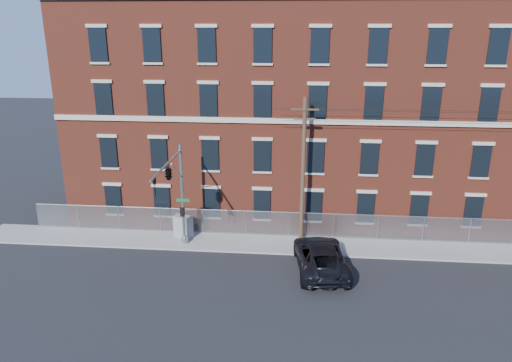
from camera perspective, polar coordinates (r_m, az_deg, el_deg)
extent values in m
plane|color=black|center=(28.93, 1.30, -11.88)|extent=(140.00, 140.00, 0.00)
cube|color=gray|center=(34.87, 22.17, -7.72)|extent=(65.00, 3.00, 0.12)
cube|color=maroon|center=(40.88, 20.00, 7.95)|extent=(55.00, 14.00, 16.00)
cube|color=black|center=(40.39, 21.31, 19.37)|extent=(55.30, 14.30, 0.30)
cube|color=#A69D8B|center=(34.13, 22.92, 6.29)|extent=(55.00, 0.18, 0.35)
cube|color=black|center=(36.76, -16.64, -2.15)|extent=(1.20, 0.10, 2.20)
cube|color=black|center=(35.72, -17.16, 3.27)|extent=(1.20, 0.10, 2.20)
cube|color=black|center=(34.99, -17.74, 9.29)|extent=(1.20, 0.10, 2.20)
cube|color=black|center=(34.67, -18.33, 15.16)|extent=(1.20, 0.10, 2.20)
cube|color=black|center=(35.59, -11.14, -2.39)|extent=(1.20, 0.10, 2.20)
cube|color=black|center=(34.51, -11.50, 3.22)|extent=(1.20, 0.10, 2.20)
cube|color=black|center=(33.76, -11.91, 9.46)|extent=(1.20, 0.10, 2.20)
cube|color=black|center=(33.42, -12.32, 15.56)|extent=(1.20, 0.10, 2.20)
cube|color=black|center=(34.76, -5.32, -2.62)|extent=(1.20, 0.10, 2.20)
cube|color=black|center=(33.66, -5.50, 3.12)|extent=(1.20, 0.10, 2.20)
cube|color=black|center=(32.88, -5.70, 9.53)|extent=(1.20, 0.10, 2.20)
cube|color=black|center=(32.54, -5.90, 15.81)|extent=(1.20, 0.10, 2.20)
cube|color=black|center=(34.31, 0.72, -2.82)|extent=(1.20, 0.10, 2.20)
cube|color=black|center=(33.19, 0.75, 2.99)|extent=(1.20, 0.10, 2.20)
cube|color=black|center=(32.40, 0.78, 9.49)|extent=(1.20, 0.10, 2.20)
cube|color=black|center=(32.06, 0.80, 15.86)|extent=(1.20, 0.10, 2.20)
cube|color=black|center=(34.24, 6.86, -3.00)|extent=(1.20, 0.10, 2.20)
cube|color=black|center=(33.12, 7.09, 2.82)|extent=(1.20, 0.10, 2.20)
cube|color=black|center=(32.33, 7.36, 9.33)|extent=(1.20, 0.10, 2.20)
cube|color=black|center=(31.99, 7.62, 15.71)|extent=(1.20, 0.10, 2.20)
cube|color=black|center=(34.57, 12.95, -3.14)|extent=(1.20, 0.10, 2.20)
cube|color=black|center=(33.46, 13.38, 2.62)|extent=(1.20, 0.10, 2.20)
cube|color=black|center=(32.68, 13.87, 9.05)|extent=(1.20, 0.10, 2.20)
cube|color=black|center=(32.34, 14.37, 15.35)|extent=(1.20, 0.10, 2.20)
cube|color=black|center=(35.27, 18.87, -3.24)|extent=(1.20, 0.10, 2.20)
cube|color=black|center=(34.19, 19.48, 2.39)|extent=(1.20, 0.10, 2.20)
cube|color=black|center=(33.42, 20.16, 8.66)|extent=(1.20, 0.10, 2.20)
cube|color=black|center=(33.09, 20.85, 14.81)|extent=(1.20, 0.10, 2.20)
cube|color=black|center=(36.34, 24.50, -3.31)|extent=(1.20, 0.10, 2.20)
cube|color=black|center=(35.28, 25.25, 2.15)|extent=(1.20, 0.10, 2.20)
cube|color=black|center=(34.55, 26.10, 8.21)|extent=(1.20, 0.10, 2.20)
cube|color=black|center=(34.22, 26.95, 14.13)|extent=(1.20, 0.10, 2.20)
cube|color=#A5A8AD|center=(35.62, 21.78, -5.42)|extent=(59.00, 0.02, 1.80)
cylinder|color=#9EA0A5|center=(35.29, 21.95, -4.08)|extent=(59.00, 0.04, 0.04)
cylinder|color=#9EA0A5|center=(39.06, -24.60, -3.73)|extent=(0.06, 0.06, 1.85)
cylinder|color=#9EA0A5|center=(37.64, -20.47, -4.01)|extent=(0.06, 0.06, 1.85)
cylinder|color=#9EA0A5|center=(36.43, -16.04, -4.28)|extent=(0.06, 0.06, 1.85)
cylinder|color=#9EA0A5|center=(35.45, -11.33, -4.54)|extent=(0.06, 0.06, 1.85)
cylinder|color=#9EA0A5|center=(34.72, -6.39, -4.78)|extent=(0.06, 0.06, 1.85)
cylinder|color=#9EA0A5|center=(34.26, -1.28, -4.99)|extent=(0.06, 0.06, 1.85)
cylinder|color=#9EA0A5|center=(34.07, 3.94, -5.16)|extent=(0.06, 0.06, 1.85)
cylinder|color=#9EA0A5|center=(34.17, 9.18, -5.29)|extent=(0.06, 0.06, 1.85)
cylinder|color=#9EA0A5|center=(34.55, 14.34, -5.38)|extent=(0.06, 0.06, 1.85)
cylinder|color=#9EA0A5|center=(35.20, 19.35, -5.42)|extent=(0.06, 0.06, 1.85)
cylinder|color=#9EA0A5|center=(36.10, 24.15, -5.42)|extent=(0.06, 0.06, 1.85)
cylinder|color=#9EA0A5|center=(32.34, -8.77, -1.69)|extent=(0.22, 0.22, 7.00)
cylinder|color=#9EA0A5|center=(33.59, -8.51, -6.99)|extent=(0.50, 0.50, 0.40)
cylinder|color=#9EA0A5|center=(28.41, -10.60, 1.99)|extent=(0.14, 6.50, 0.14)
cylinder|color=#9EA0A5|center=(30.58, -9.49, 1.26)|extent=(0.08, 2.18, 1.56)
cube|color=#0C592D|center=(32.30, -8.73, -2.28)|extent=(0.90, 0.03, 0.22)
cube|color=black|center=(32.50, -8.79, -3.66)|extent=(0.25, 0.25, 0.60)
imported|color=black|center=(26.24, -11.99, -0.72)|extent=(0.16, 0.20, 1.00)
imported|color=black|center=(28.79, -10.41, 1.07)|extent=(0.53, 2.48, 1.00)
cylinder|color=#483324|center=(32.00, 5.62, 1.06)|extent=(0.28, 0.28, 10.00)
cube|color=#483324|center=(31.03, 5.86, 8.49)|extent=(1.80, 0.12, 0.12)
cube|color=#483324|center=(31.14, 5.83, 7.40)|extent=(1.40, 0.12, 0.12)
imported|color=black|center=(30.08, 7.71, -8.91)|extent=(3.58, 6.59, 1.75)
cube|color=slate|center=(34.22, -8.68, -5.41)|extent=(1.42, 1.03, 1.61)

